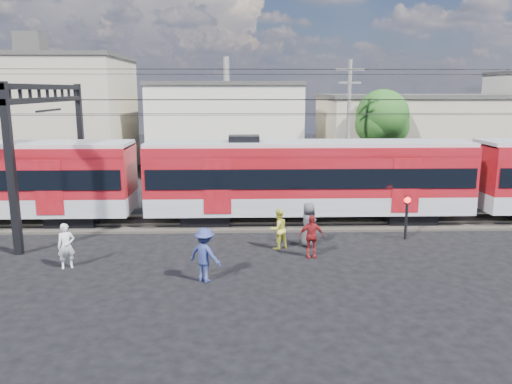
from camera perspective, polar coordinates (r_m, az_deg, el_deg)
ground at (r=17.83m, az=0.90°, el=-10.38°), size 120.00×120.00×0.00m
track_bed at (r=25.40m, az=0.09°, el=-3.48°), size 70.00×3.40×0.12m
rail_near at (r=24.65m, az=0.14°, el=-3.66°), size 70.00×0.12×0.12m
rail_far at (r=26.09m, az=0.04°, el=-2.79°), size 70.00×0.12×0.12m
commuter_train at (r=25.13m, az=6.45°, el=1.75°), size 50.30×3.08×4.17m
catenary at (r=25.79m, az=-19.67°, el=7.53°), size 70.00×9.30×7.52m
building_west at (r=43.69m, az=-23.75°, el=8.01°), size 14.28×10.20×9.30m
building_midwest at (r=43.63m, az=-3.34°, el=7.64°), size 12.24×12.24×7.30m
building_mideast at (r=43.26m, az=18.39°, el=6.37°), size 16.32×10.20×6.30m
utility_pole_mid at (r=32.30m, az=10.49°, el=7.63°), size 1.80×0.24×8.50m
tree_near at (r=36.06m, az=14.47°, el=8.06°), size 3.82×3.64×6.72m
pedestrian_a at (r=20.32m, az=-20.88°, el=-5.78°), size 0.75×0.63×1.74m
pedestrian_b at (r=21.27m, az=2.57°, el=-4.24°), size 1.05×0.98×1.74m
pedestrian_c at (r=17.77m, az=-5.88°, el=-7.16°), size 1.46×1.27×1.95m
pedestrian_d at (r=20.29m, az=6.32°, el=-5.05°), size 1.05×0.47×1.76m
pedestrian_e at (r=21.66m, az=6.02°, el=-3.72°), size 0.94×1.11×1.94m
crossing_signal at (r=23.44m, az=16.86°, el=-1.91°), size 0.29×0.29×2.01m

